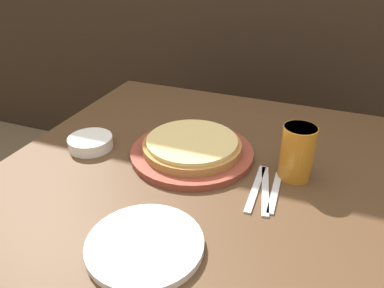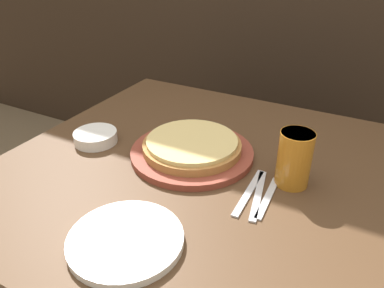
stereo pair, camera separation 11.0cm
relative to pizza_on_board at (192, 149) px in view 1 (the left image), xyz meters
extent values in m
cube|color=#4C331E|center=(0.05, -0.04, -0.39)|extent=(1.11, 1.10, 0.73)
cylinder|color=brown|center=(0.00, 0.00, -0.01)|extent=(0.37, 0.37, 0.02)
cylinder|color=#A87038|center=(0.00, 0.00, 0.01)|extent=(0.29, 0.29, 0.02)
cylinder|color=#E0C175|center=(0.00, 0.00, 0.03)|extent=(0.27, 0.27, 0.01)
cylinder|color=#B7701E|center=(0.30, 0.00, 0.05)|extent=(0.09, 0.09, 0.15)
cylinder|color=white|center=(0.30, 0.00, 0.12)|extent=(0.09, 0.09, 0.02)
cylinder|color=white|center=(0.05, -0.39, -0.02)|extent=(0.25, 0.25, 0.02)
cylinder|color=white|center=(-0.31, -0.07, -0.01)|extent=(0.14, 0.14, 0.04)
cube|color=silver|center=(0.22, -0.09, -0.02)|extent=(0.03, 0.21, 0.00)
cube|color=silver|center=(0.24, -0.09, -0.02)|extent=(0.06, 0.21, 0.00)
cube|color=silver|center=(0.27, -0.09, -0.02)|extent=(0.03, 0.18, 0.00)
camera|label=1|loc=(0.35, -0.90, 0.56)|focal=35.00mm
camera|label=2|loc=(0.45, -0.85, 0.56)|focal=35.00mm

